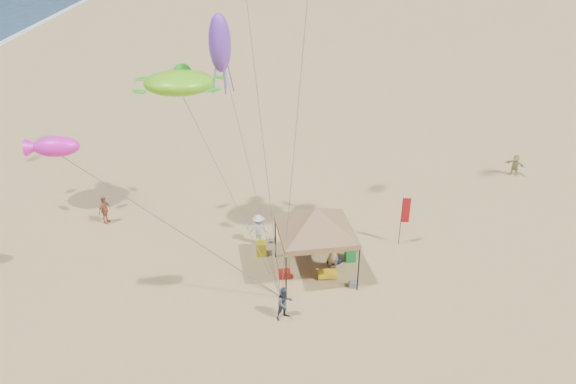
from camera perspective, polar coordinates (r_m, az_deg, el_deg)
name	(u,v)px	position (r m, az deg, el deg)	size (l,w,h in m)	color
ground	(293,304)	(24.18, 0.55, -11.74)	(280.00, 280.00, 0.00)	tan
canopy_tent	(316,210)	(24.29, 2.98, -1.96)	(6.59, 6.59, 4.08)	black
feather_flag	(405,213)	(27.87, 12.22, -2.18)	(0.42, 0.08, 2.75)	black
cooler_red	(284,274)	(25.65, -0.38, -8.65)	(0.54, 0.38, 0.38)	red
cooler_blue	(348,237)	(28.59, 6.32, -4.74)	(0.54, 0.38, 0.38)	#1449A3
bag_navy	(334,262)	(26.60, 4.88, -7.34)	(0.36, 0.36, 0.60)	#0C0C35
bag_orange	(286,230)	(29.08, -0.25, -4.00)	(0.36, 0.36, 0.60)	#F05B0D
chair_green	(350,254)	(26.94, 6.60, -6.52)	(0.50, 0.50, 0.70)	#1A9139
chair_yellow	(261,249)	(27.20, -2.85, -6.00)	(0.50, 0.50, 0.70)	gold
crate_grey	(353,284)	(25.27, 6.90, -9.64)	(0.34, 0.30, 0.28)	slate
beach_cart	(327,274)	(25.70, 4.16, -8.63)	(0.90, 0.50, 0.24)	yellow
person_near_a	(333,253)	(25.84, 4.74, -6.45)	(0.68, 0.45, 1.88)	#9E865A
person_near_b	(285,303)	(23.00, -0.35, -11.65)	(0.74, 0.58, 1.52)	#364049
person_near_c	(259,229)	(27.85, -3.11, -3.97)	(1.08, 0.62, 1.67)	silver
person_far_a	(105,210)	(31.36, -18.79, -1.80)	(0.94, 0.39, 1.61)	#B05E44
person_far_c	(515,165)	(38.41, 22.85, 2.68)	(1.35, 0.43, 1.45)	tan
turtle_kite	(179,83)	(26.80, -11.44, 11.22)	(3.36, 2.69, 1.12)	#73D917
fish_kite	(56,147)	(22.44, -23.25, 4.43)	(1.76, 0.88, 0.78)	#FF1BCA
squid_kite	(220,43)	(26.39, -7.20, 15.31)	(1.05, 1.05, 2.74)	#7E3AD7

